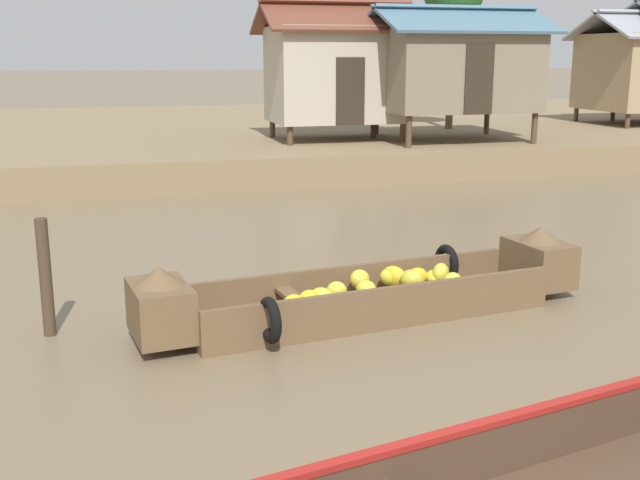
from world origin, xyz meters
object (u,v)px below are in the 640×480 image
at_px(banana_boat, 371,292).
at_px(mooring_post, 46,278).
at_px(stilt_house_left, 336,72).
at_px(stilt_house_mid_left, 453,68).

bearing_deg(banana_boat, mooring_post, 174.55).
distance_m(stilt_house_left, mooring_post, 14.54).
relative_size(stilt_house_left, stilt_house_mid_left, 0.91).
relative_size(banana_boat, stilt_house_left, 1.34).
height_order(banana_boat, stilt_house_left, stilt_house_left).
bearing_deg(stilt_house_left, banana_boat, -104.93).
xyz_separation_m(banana_boat, stilt_house_mid_left, (6.48, 11.67, 2.47)).
bearing_deg(stilt_house_left, mooring_post, -120.04).
distance_m(banana_boat, stilt_house_left, 13.48).
relative_size(banana_boat, mooring_post, 4.22).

